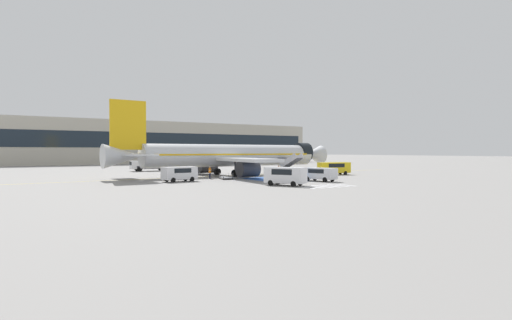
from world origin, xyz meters
name	(u,v)px	position (x,y,z in m)	size (l,w,h in m)	color
ground_plane	(235,176)	(0.00, 0.00, 0.00)	(600.00, 600.00, 0.00)	gray
apron_leadline_yellow	(234,175)	(0.09, 0.54, 0.00)	(0.20, 74.72, 0.01)	gold
apron_stand_patch_blue	(271,179)	(0.09, -10.39, 0.00)	(5.18, 10.83, 0.01)	#2856A8
apron_walkway_bar_0	(305,187)	(-3.51, -22.59, 0.00)	(0.44, 3.60, 0.01)	silver
apron_walkway_bar_1	(313,187)	(-2.31, -22.59, 0.00)	(0.44, 3.60, 0.01)	silver
apron_walkway_bar_2	(322,186)	(-1.11, -22.59, 0.00)	(0.44, 3.60, 0.01)	silver
apron_walkway_bar_3	(330,186)	(0.09, -22.59, 0.00)	(0.44, 3.60, 0.01)	silver
apron_walkway_bar_4	(338,185)	(1.29, -22.59, 0.00)	(0.44, 3.60, 0.01)	silver
apron_walkway_bar_5	(345,185)	(2.49, -22.59, 0.00)	(0.44, 3.60, 0.01)	silver
airliner	(230,156)	(-0.63, 0.50, 3.25)	(40.11, 31.49, 11.08)	silver
boarding_stairs_forward	(291,169)	(8.75, -3.34, 0.95)	(2.45, 5.32, 3.72)	#ADB2BA
fuel_tanker	(157,163)	(-6.05, 22.08, 1.61)	(10.56, 2.94, 3.21)	#38383D
service_van_0	(320,173)	(3.81, -16.49, 1.08)	(3.01, 4.74, 1.77)	silver
service_van_1	(334,167)	(15.43, -6.45, 1.26)	(5.75, 2.82, 2.10)	yellow
service_van_2	(285,175)	(-3.93, -19.52, 1.27)	(4.00, 5.05, 2.11)	silver
service_van_3	(179,173)	(-12.30, -7.45, 1.17)	(4.62, 2.50, 1.93)	silver
baggage_cart	(226,177)	(-5.04, -6.60, 0.26)	(2.05, 2.87, 0.87)	gray
ground_crew_0	(279,170)	(4.70, -5.61, 1.04)	(0.48, 0.35, 1.79)	#191E38
ground_crew_1	(258,170)	(2.01, -3.74, 0.98)	(0.49, 0.38, 1.70)	black
ground_crew_2	(210,172)	(-6.68, -4.70, 1.02)	(0.46, 0.47, 1.77)	#191E38
ground_crew_3	(173,172)	(-11.80, -3.73, 1.03)	(0.44, 0.25, 1.78)	#2D2D33
terminal_building	(167,143)	(12.99, 72.50, 6.77)	(105.15, 12.10, 13.54)	#B2AD9E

